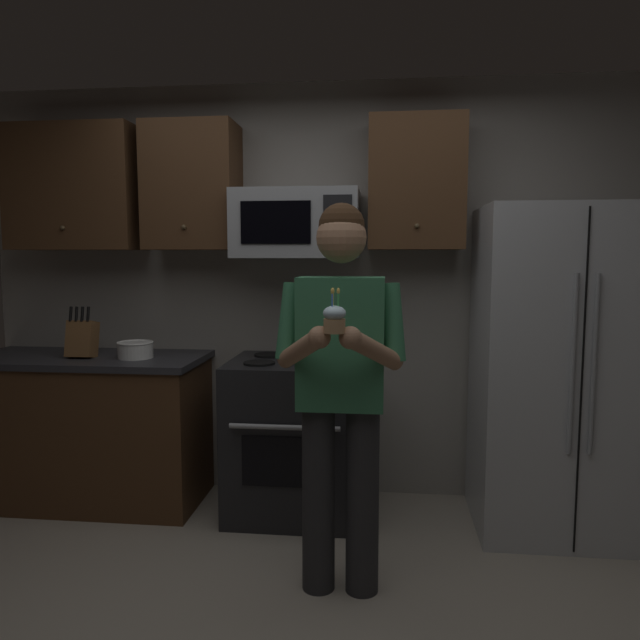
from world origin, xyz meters
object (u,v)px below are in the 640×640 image
object	(u,v)px
bowl_large_white	(135,349)
cupcake	(334,319)
refrigerator	(560,370)
oven_range	(295,436)
person	(341,378)
microwave	(297,224)
knife_block	(82,339)

from	to	relation	value
bowl_large_white	cupcake	xyz separation A→B (m)	(1.30, -1.14, 0.32)
refrigerator	bowl_large_white	bearing A→B (deg)	179.59
oven_range	bowl_large_white	world-z (taller)	bowl_large_white
oven_range	person	bearing A→B (deg)	-68.01
microwave	knife_block	size ratio (longest dim) A/B	2.31
person	cupcake	world-z (taller)	person
refrigerator	bowl_large_white	xyz separation A→B (m)	(-2.46, 0.02, 0.07)
microwave	cupcake	xyz separation A→B (m)	(0.34, -1.28, -0.43)
refrigerator	knife_block	xyz separation A→B (m)	(-2.80, 0.01, 0.13)
cupcake	refrigerator	bearing A→B (deg)	43.96
person	refrigerator	bearing A→B (deg)	34.28
oven_range	refrigerator	bearing A→B (deg)	-1.50
microwave	person	bearing A→B (deg)	-70.55
microwave	knife_block	xyz separation A→B (m)	(-1.30, -0.15, -0.69)
knife_block	bowl_large_white	bearing A→B (deg)	1.37
microwave	refrigerator	bearing A→B (deg)	-6.03
microwave	bowl_large_white	size ratio (longest dim) A/B	3.43
refrigerator	cupcake	distance (m)	1.66
bowl_large_white	cupcake	distance (m)	1.76
microwave	refrigerator	size ratio (longest dim) A/B	0.41
bowl_large_white	cupcake	world-z (taller)	cupcake
microwave	knife_block	distance (m)	1.47
microwave	cupcake	bearing A→B (deg)	-75.29
bowl_large_white	oven_range	bearing A→B (deg)	1.28
oven_range	cupcake	bearing A→B (deg)	-73.85
oven_range	microwave	bearing A→B (deg)	89.98
refrigerator	knife_block	world-z (taller)	refrigerator
refrigerator	cupcake	xyz separation A→B (m)	(-1.16, -1.12, 0.39)
microwave	oven_range	bearing A→B (deg)	-90.02
oven_range	person	world-z (taller)	person
knife_block	bowl_large_white	world-z (taller)	knife_block
oven_range	bowl_large_white	distance (m)	1.09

